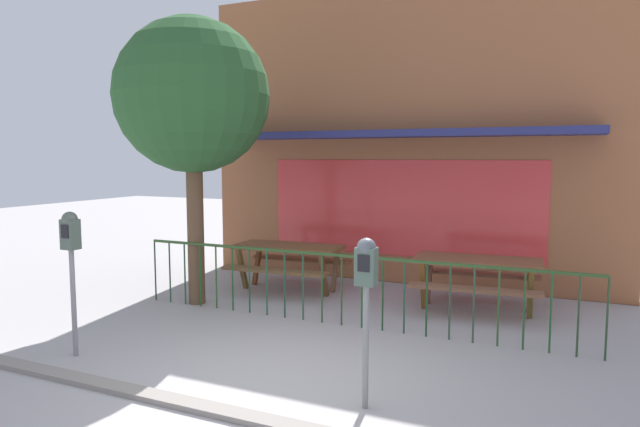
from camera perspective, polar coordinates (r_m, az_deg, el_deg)
The scene contains 9 objects.
ground at distance 5.82m, azimuth -6.00°, elevation -17.00°, with size 40.00×40.00×0.00m, color #A5A09F.
pub_storefront at distance 10.09m, azimuth 8.73°, elevation 7.77°, with size 7.53×1.24×5.24m.
patio_fence_front at distance 7.43m, azimuth 2.25°, elevation -6.52°, with size 6.35×0.04×0.97m.
picnic_table_left at distance 9.38m, azimuth -3.25°, elevation -4.24°, with size 1.87×1.46×0.79m.
picnic_table_right at distance 8.46m, azimuth 15.88°, elevation -5.57°, with size 1.90×1.49×0.79m.
parking_meter_near at distance 4.92m, azimuth 4.77°, elevation -6.61°, with size 0.18×0.17×1.55m.
parking_meter_far at distance 6.78m, azimuth -24.27°, elevation -3.00°, with size 0.18×0.17×1.65m.
street_tree at distance 8.64m, azimuth -12.99°, elevation 11.57°, with size 2.30×2.30×4.31m.
curb_edge at distance 5.26m, azimuth -10.26°, elevation -19.66°, with size 10.54×0.20×0.11m, color gray.
Camera 1 is at (2.72, -4.62, 2.26)m, focal length 31.09 mm.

